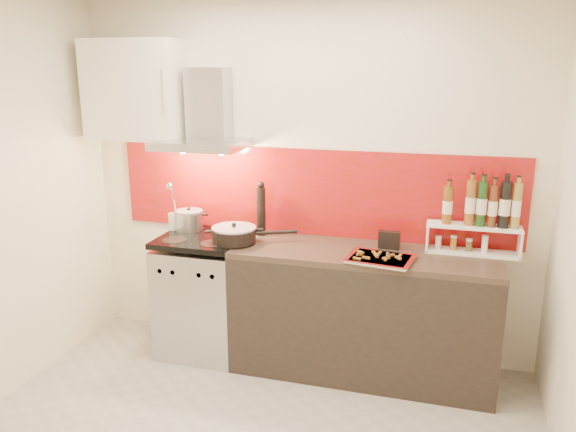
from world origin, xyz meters
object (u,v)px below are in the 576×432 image
(range_stove, at_px, (204,295))
(saute_pan, at_px, (235,234))
(stock_pot, at_px, (189,220))
(pepper_mill, at_px, (261,209))
(counter, at_px, (362,312))
(baking_tray, at_px, (380,258))

(range_stove, bearing_deg, saute_pan, -12.85)
(stock_pot, height_order, pepper_mill, pepper_mill)
(counter, height_order, baking_tray, baking_tray)
(counter, relative_size, stock_pot, 8.69)
(range_stove, distance_m, counter, 1.20)
(baking_tray, bearing_deg, counter, 126.57)
(saute_pan, relative_size, baking_tray, 1.26)
(saute_pan, distance_m, baking_tray, 1.04)
(counter, distance_m, saute_pan, 1.05)
(range_stove, height_order, counter, range_stove)
(range_stove, height_order, baking_tray, baking_tray)
(range_stove, xyz_separation_m, baking_tray, (1.32, -0.16, 0.47))
(stock_pot, bearing_deg, pepper_mill, 5.27)
(counter, bearing_deg, saute_pan, -175.62)
(saute_pan, distance_m, pepper_mill, 0.30)
(counter, xyz_separation_m, stock_pot, (-1.36, 0.12, 0.54))
(counter, relative_size, saute_pan, 3.13)
(stock_pot, xyz_separation_m, saute_pan, (0.45, -0.19, -0.02))
(counter, distance_m, pepper_mill, 1.04)
(stock_pot, bearing_deg, counter, -5.17)
(range_stove, relative_size, counter, 0.51)
(counter, bearing_deg, baking_tray, -53.43)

